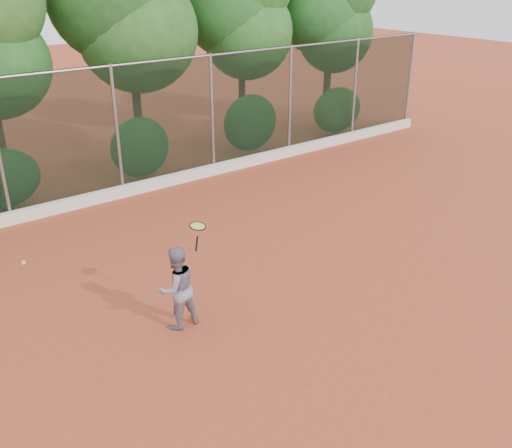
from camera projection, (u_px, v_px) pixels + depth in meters
ground at (288, 302)px, 10.68m from camera, size 80.00×80.00×0.00m
concrete_curb at (126, 191)px, 15.54m from camera, size 24.00×0.20×0.30m
tennis_player at (177, 288)px, 9.70m from camera, size 0.74×0.58×1.51m
chainlink_fence at (117, 128)px, 14.96m from camera, size 24.09×0.09×3.50m
foliage_backdrop at (55, 21)px, 15.03m from camera, size 23.70×3.63×7.55m
tennis_racket at (198, 228)px, 9.53m from camera, size 0.37×0.37×0.54m
tennis_ball_in_flight at (24, 263)px, 8.32m from camera, size 0.07×0.07×0.07m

